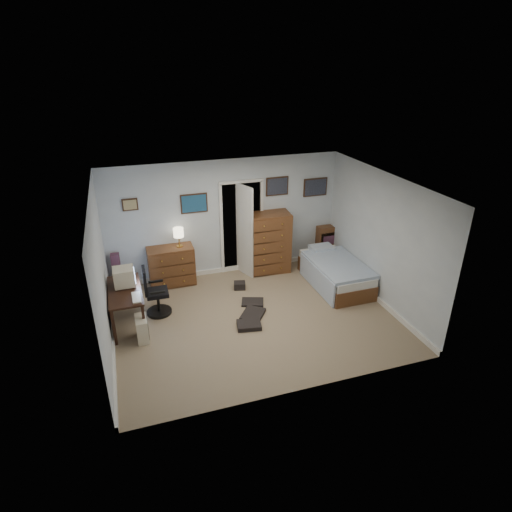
{
  "coord_description": "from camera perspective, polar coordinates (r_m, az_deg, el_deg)",
  "views": [
    {
      "loc": [
        -2.03,
        -6.32,
        4.36
      ],
      "look_at": [
        0.13,
        0.3,
        1.1
      ],
      "focal_mm": 30.0,
      "sensor_mm": 36.0,
      "label": 1
    }
  ],
  "objects": [
    {
      "name": "office_chair",
      "position": [
        8.09,
        -13.36,
        -5.25
      ],
      "size": [
        0.47,
        0.47,
        0.95
      ],
      "rotation": [
        0.0,
        0.0,
        -0.02
      ],
      "color": "black",
      "rests_on": "floor"
    },
    {
      "name": "table_lamp",
      "position": [
        8.78,
        -10.3,
        3.02
      ],
      "size": [
        0.21,
        0.21,
        0.4
      ],
      "rotation": [
        0.0,
        0.0,
        0.01
      ],
      "color": "gold",
      "rests_on": "low_dresser"
    },
    {
      "name": "headboard_bookcase",
      "position": [
        10.19,
        10.53,
        1.99
      ],
      "size": [
        0.92,
        0.24,
        0.83
      ],
      "rotation": [
        0.0,
        0.0,
        0.0
      ],
      "color": "brown",
      "rests_on": "floor"
    },
    {
      "name": "doorway",
      "position": [
        9.53,
        -2.43,
        4.42
      ],
      "size": [
        0.96,
        1.12,
        2.05
      ],
      "color": "black",
      "rests_on": "floor"
    },
    {
      "name": "floor_clutter",
      "position": [
        8.1,
        -0.95,
        -7.15
      ],
      "size": [
        0.79,
        1.7,
        0.15
      ],
      "rotation": [
        0.0,
        0.0,
        0.24
      ],
      "color": "black",
      "rests_on": "floor"
    },
    {
      "name": "bed",
      "position": [
        9.06,
        10.47,
        -2.15
      ],
      "size": [
        0.99,
        1.82,
        0.59
      ],
      "rotation": [
        0.0,
        0.0,
        0.01
      ],
      "color": "brown",
      "rests_on": "floor"
    },
    {
      "name": "keyboard",
      "position": [
        7.44,
        -15.66,
        -5.34
      ],
      "size": [
        0.14,
        0.37,
        0.02
      ],
      "primitive_type": "cube",
      "rotation": [
        0.0,
        0.0,
        0.01
      ],
      "color": "beige",
      "rests_on": "computer_desk"
    },
    {
      "name": "crt_monitor",
      "position": [
        7.81,
        -17.18,
        -2.68
      ],
      "size": [
        0.37,
        0.34,
        0.33
      ],
      "rotation": [
        0.0,
        0.0,
        0.01
      ],
      "color": "beige",
      "rests_on": "computer_desk"
    },
    {
      "name": "low_dresser",
      "position": [
        9.04,
        -11.21,
        -1.31
      ],
      "size": [
        0.94,
        0.47,
        0.83
      ],
      "primitive_type": "cube",
      "rotation": [
        0.0,
        0.0,
        0.01
      ],
      "color": "brown",
      "rests_on": "floor"
    },
    {
      "name": "computer_desk",
      "position": [
        7.83,
        -17.6,
        -5.43
      ],
      "size": [
        0.57,
        1.22,
        0.7
      ],
      "rotation": [
        0.0,
        0.0,
        0.01
      ],
      "color": "black",
      "rests_on": "floor"
    },
    {
      "name": "floor",
      "position": [
        7.95,
        -0.21,
        -8.27
      ],
      "size": [
        5.0,
        4.0,
        0.02
      ],
      "primitive_type": "cube",
      "color": "gray",
      "rests_on": "ground"
    },
    {
      "name": "pc_tower",
      "position": [
        7.53,
        -14.95,
        -9.34
      ],
      "size": [
        0.2,
        0.39,
        0.42
      ],
      "rotation": [
        0.0,
        0.0,
        0.01
      ],
      "color": "beige",
      "rests_on": "floor"
    },
    {
      "name": "tall_dresser",
      "position": [
        9.34,
        1.66,
        1.81
      ],
      "size": [
        0.95,
        0.6,
        1.34
      ],
      "primitive_type": "cube",
      "rotation": [
        0.0,
        0.0,
        -0.07
      ],
      "color": "brown",
      "rests_on": "floor"
    },
    {
      "name": "wall_posters",
      "position": [
        9.08,
        -0.64,
        8.35
      ],
      "size": [
        4.38,
        0.04,
        0.6
      ],
      "color": "#331E11",
      "rests_on": "floor"
    },
    {
      "name": "media_stack",
      "position": [
        9.07,
        -18.02,
        -2.09
      ],
      "size": [
        0.17,
        0.17,
        0.81
      ],
      "primitive_type": "cube",
      "rotation": [
        0.0,
        0.0,
        -0.07
      ],
      "color": "maroon",
      "rests_on": "floor"
    }
  ]
}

